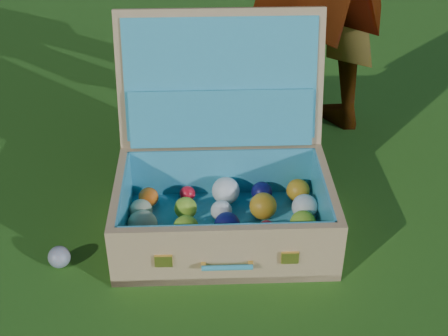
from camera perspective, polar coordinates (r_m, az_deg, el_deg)
ground at (r=1.84m, az=-0.73°, el=-8.42°), size 60.00×60.00×0.00m
stray_ball at (r=1.87m, az=-14.83°, el=-7.87°), size 0.06×0.06×0.06m
suitcase at (r=1.90m, az=-0.08°, el=-0.45°), size 0.66×0.61×0.61m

